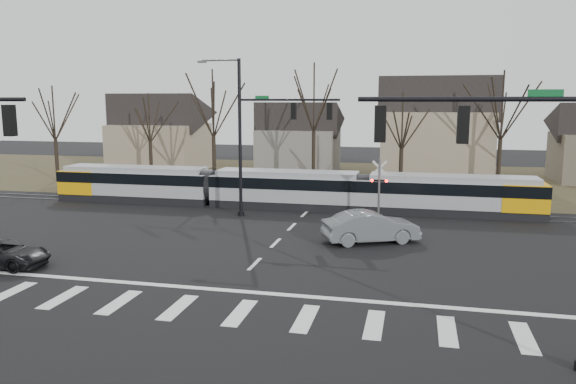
% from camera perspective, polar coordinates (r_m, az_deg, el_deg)
% --- Properties ---
extents(ground, '(140.00, 140.00, 0.00)m').
position_cam_1_polar(ground, '(24.68, -4.72, -8.59)').
color(ground, black).
extents(grass_verge, '(140.00, 28.00, 0.01)m').
position_cam_1_polar(grass_verge, '(55.36, 5.32, 1.41)').
color(grass_verge, '#38331E').
rests_on(grass_verge, ground).
extents(crosswalk, '(27.00, 2.60, 0.01)m').
position_cam_1_polar(crosswalk, '(21.12, -8.06, -11.78)').
color(crosswalk, silver).
rests_on(crosswalk, ground).
extents(stop_line, '(28.00, 0.35, 0.01)m').
position_cam_1_polar(stop_line, '(23.06, -6.09, -9.90)').
color(stop_line, silver).
rests_on(stop_line, ground).
extents(lane_dashes, '(0.18, 30.00, 0.01)m').
position_cam_1_polar(lane_dashes, '(39.76, 2.25, -1.67)').
color(lane_dashes, silver).
rests_on(lane_dashes, ground).
extents(rail_pair, '(90.00, 1.52, 0.06)m').
position_cam_1_polar(rail_pair, '(39.56, 2.20, -1.69)').
color(rail_pair, '#59595E').
rests_on(rail_pair, ground).
extents(tram, '(34.80, 2.58, 2.64)m').
position_cam_1_polar(tram, '(39.88, -0.32, 0.46)').
color(tram, gray).
rests_on(tram, ground).
extents(sedan, '(5.73, 6.52, 1.69)m').
position_cam_1_polar(sedan, '(30.51, 8.42, -3.53)').
color(sedan, slate).
rests_on(sedan, ground).
extents(suv, '(2.03, 4.32, 1.20)m').
position_cam_1_polar(suv, '(29.09, -26.95, -5.60)').
color(suv, black).
rests_on(suv, ground).
extents(signal_pole_near_right, '(6.72, 0.44, 8.00)m').
position_cam_1_polar(signal_pole_near_right, '(16.80, 22.82, 0.34)').
color(signal_pole_near_right, black).
rests_on(signal_pole_near_right, ground).
extents(signal_pole_far, '(9.28, 0.44, 10.20)m').
position_cam_1_polar(signal_pole_far, '(36.21, -2.50, 6.33)').
color(signal_pole_far, black).
rests_on(signal_pole_far, ground).
extents(rail_crossing_signal, '(1.08, 0.36, 4.00)m').
position_cam_1_polar(rail_crossing_signal, '(35.68, 9.22, 0.01)').
color(rail_crossing_signal, '#59595B').
rests_on(rail_crossing_signal, ground).
extents(tree_row, '(59.20, 7.20, 10.00)m').
position_cam_1_polar(tree_row, '(48.71, 6.81, 6.21)').
color(tree_row, black).
rests_on(tree_row, ground).
extents(house_a, '(9.72, 8.64, 8.60)m').
position_cam_1_polar(house_a, '(62.65, -12.92, 6.23)').
color(house_a, gray).
rests_on(house_a, ground).
extents(house_b, '(8.64, 7.56, 7.65)m').
position_cam_1_polar(house_b, '(59.73, 1.10, 5.84)').
color(house_b, slate).
rests_on(house_b, ground).
extents(house_c, '(10.80, 8.64, 10.10)m').
position_cam_1_polar(house_c, '(55.44, 14.86, 6.58)').
color(house_c, gray).
rests_on(house_c, ground).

